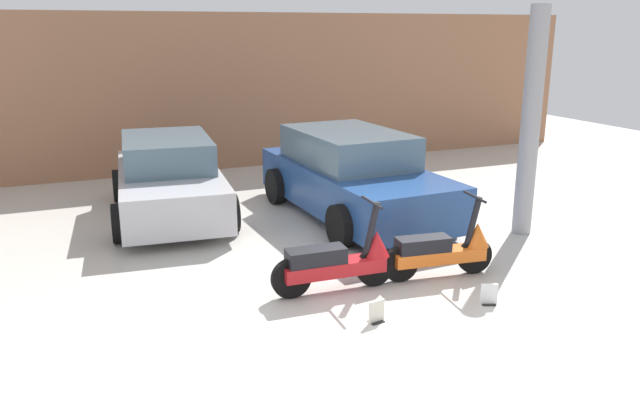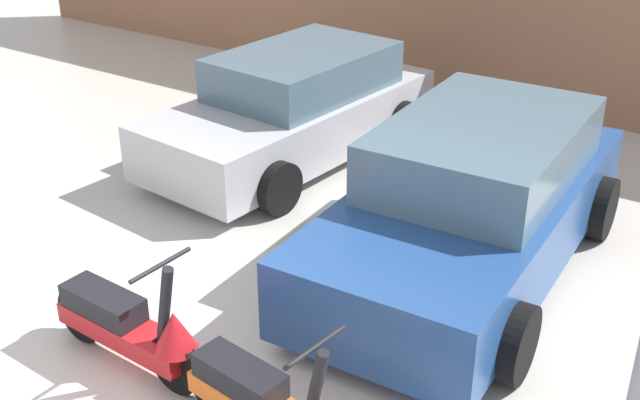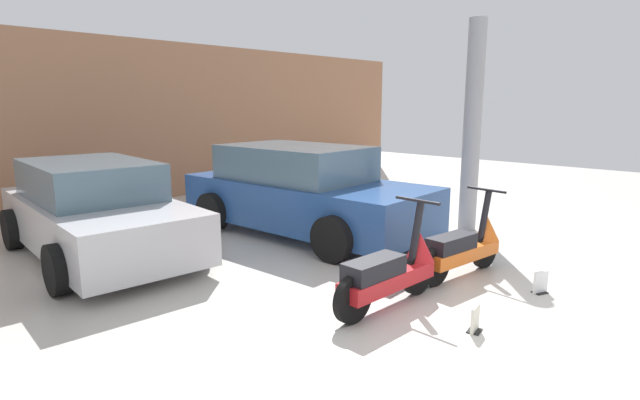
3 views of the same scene
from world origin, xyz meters
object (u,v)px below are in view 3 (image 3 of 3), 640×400
scooter_front_right (465,246)px  placard_near_left_scooter (475,320)px  car_rear_center (303,192)px  placard_near_right_scooter (541,284)px  support_column_side (472,128)px  car_rear_left (96,211)px  scooter_front_left (392,270)px

scooter_front_right → placard_near_left_scooter: scooter_front_right is taller
car_rear_center → placard_near_right_scooter: car_rear_center is taller
support_column_side → car_rear_left: bearing=147.7°
car_rear_left → placard_near_right_scooter: (2.87, -5.22, -0.53)m
scooter_front_left → car_rear_center: size_ratio=0.37×
scooter_front_left → placard_near_right_scooter: scooter_front_left is taller
car_rear_left → placard_near_left_scooter: car_rear_left is taller
scooter_front_right → car_rear_left: car_rear_left is taller
car_rear_center → scooter_front_right: bearing=-4.7°
car_rear_center → placard_near_right_scooter: (-0.08, -3.97, -0.59)m
scooter_front_left → placard_near_left_scooter: (0.03, -0.96, -0.28)m
scooter_front_left → car_rear_center: bearing=64.3°
car_rear_center → placard_near_left_scooter: size_ratio=16.89×
placard_near_right_scooter → car_rear_left: bearing=118.8°
scooter_front_left → car_rear_center: 3.32m
car_rear_center → placard_near_right_scooter: bearing=-3.8°
placard_near_left_scooter → support_column_side: size_ratio=0.07×
placard_near_right_scooter → support_column_side: support_column_side is taller
scooter_front_right → car_rear_center: size_ratio=0.35×
placard_near_left_scooter → support_column_side: (3.62, 1.95, 1.65)m
placard_near_left_scooter → car_rear_left: bearing=105.4°
support_column_side → scooter_front_right: bearing=-153.7°
scooter_front_left → scooter_front_right: scooter_front_left is taller
car_rear_left → support_column_side: size_ratio=1.17×
car_rear_center → placard_near_left_scooter: (-1.53, -3.88, -0.59)m
scooter_front_left → car_rear_left: bearing=110.8°
scooter_front_right → car_rear_center: bearing=94.7°
scooter_front_right → placard_near_left_scooter: 1.68m
scooter_front_left → placard_near_right_scooter: size_ratio=6.20×
car_rear_left → support_column_side: bearing=62.8°
car_rear_left → placard_near_left_scooter: 5.35m
scooter_front_left → placard_near_right_scooter: bearing=-32.9°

